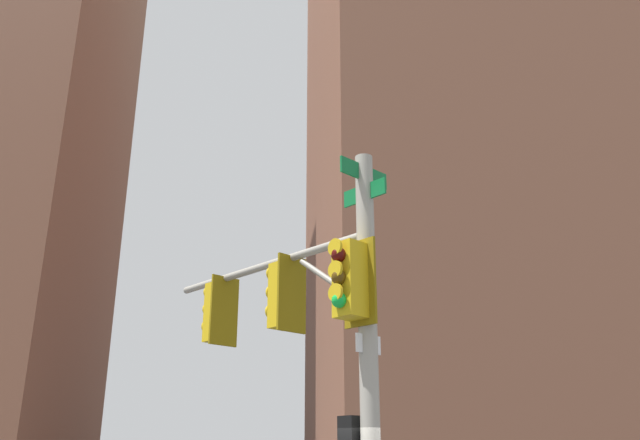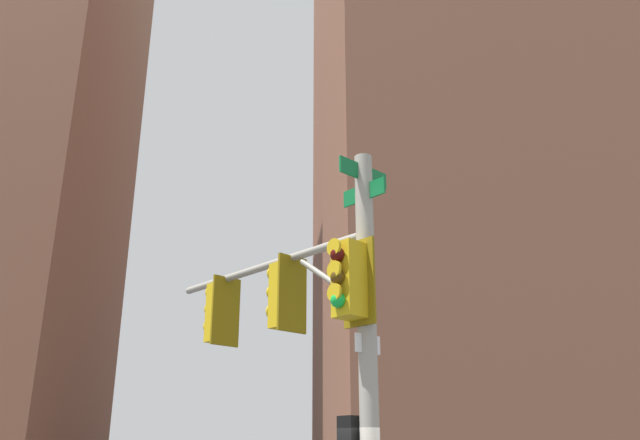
# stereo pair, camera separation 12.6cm
# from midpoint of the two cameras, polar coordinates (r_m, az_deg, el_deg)

# --- Properties ---
(signal_pole_assembly) EXTENTS (3.18, 3.97, 6.20)m
(signal_pole_assembly) POSITION_cam_midpoint_polar(r_m,az_deg,el_deg) (9.43, -1.11, -9.08)
(signal_pole_assembly) COLOR #9E998C
(signal_pole_assembly) RESTS_ON ground_plane
(building_brick_nearside) EXTENTS (20.79, 21.94, 42.98)m
(building_brick_nearside) POSITION_cam_midpoint_polar(r_m,az_deg,el_deg) (44.31, 13.43, 6.57)
(building_brick_nearside) COLOR brown
(building_brick_nearside) RESTS_ON ground_plane
(building_brick_farside) EXTENTS (22.94, 14.92, 37.78)m
(building_brick_farside) POSITION_cam_midpoint_polar(r_m,az_deg,el_deg) (57.98, 15.36, -2.39)
(building_brick_farside) COLOR brown
(building_brick_farside) RESTS_ON ground_plane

